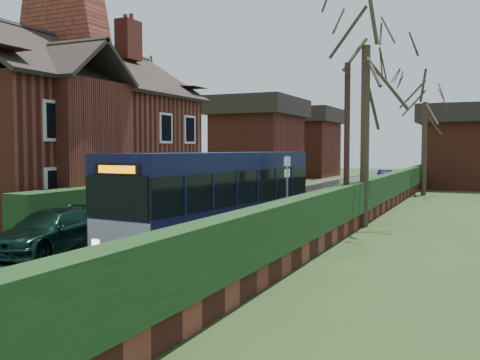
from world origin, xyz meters
The scene contains 18 objects.
ground centered at (0.00, 0.00, 0.00)m, with size 140.00×140.00×0.00m, color #32441D.
road centered at (0.00, 10.00, 0.01)m, with size 6.00×100.00×0.02m, color black.
pavement centered at (4.25, 10.00, 0.07)m, with size 2.50×100.00×0.14m, color slate.
kerb_right centered at (3.05, 10.00, 0.07)m, with size 0.12×100.00×0.14m, color gray.
kerb_left centered at (-3.05, 10.00, 0.05)m, with size 0.12×100.00×0.10m, color gray.
front_hedge centered at (-3.90, 5.00, 0.80)m, with size 1.20×16.00×1.60m, color black.
picket_fence centered at (-3.15, 5.00, 0.45)m, with size 0.10×16.00×0.90m, color gray, non-canonical shape.
right_wall_hedge centered at (5.80, 10.00, 1.02)m, with size 0.60×50.00×1.80m.
brick_house centered at (-8.73, 4.78, 4.38)m, with size 9.30×14.60×10.30m.
bus centered at (2.20, -0.04, 1.48)m, with size 3.11×10.00×2.99m.
car_silver centered at (-1.50, 11.44, 0.65)m, with size 1.54×3.82×1.30m, color #BBBABF.
car_green centered at (-1.60, -3.79, 0.63)m, with size 1.75×4.32×1.25m, color black.
car_distant centered at (2.00, 34.93, 0.58)m, with size 1.23×3.54×1.17m, color black.
bus_stop_sign centered at (4.00, 1.83, 1.89)m, with size 0.09×0.43×2.87m.
telegraph_pole centered at (5.80, 3.18, 3.14)m, with size 0.21×0.80×6.20m.
tree_right_near centered at (6.02, 5.28, 7.64)m, with size 4.74×4.74×10.23m.
tree_right_far centered at (6.69, 21.56, 6.63)m, with size 4.60×4.60×8.88m.
tree_house_side centered at (-12.58, 17.99, 7.96)m, with size 4.69×4.69×10.65m.
Camera 1 is at (10.33, -16.03, 3.12)m, focal length 40.00 mm.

